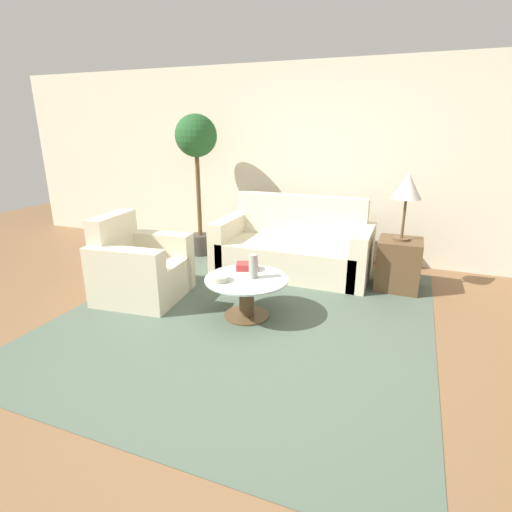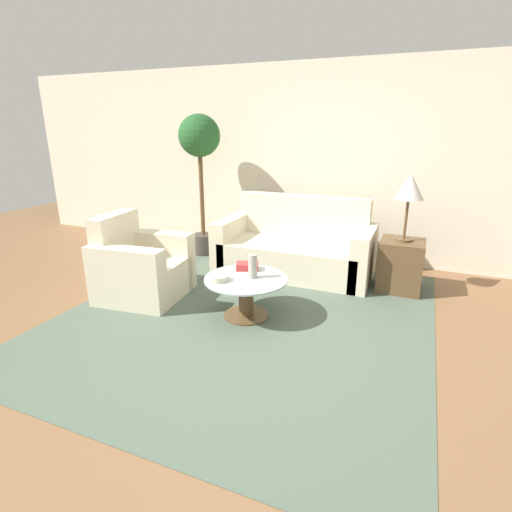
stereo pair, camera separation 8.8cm
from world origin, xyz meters
name	(u,v)px [view 1 (the left image)]	position (x,y,z in m)	size (l,w,h in m)	color
ground_plane	(232,349)	(0.00, 0.00, 0.00)	(14.00, 14.00, 0.00)	brown
wall_back	(317,164)	(0.00, 2.82, 1.30)	(10.00, 0.06, 2.60)	beige
rug	(247,316)	(-0.12, 0.62, 0.00)	(3.45, 3.70, 0.01)	#4C5B4C
sofa_main	(294,249)	(-0.07, 2.06, 0.29)	(1.93, 0.90, 0.94)	beige
armchair	(138,271)	(-1.41, 0.64, 0.30)	(0.91, 0.94, 0.90)	beige
coffee_table	(247,292)	(-0.12, 0.62, 0.26)	(0.81, 0.81, 0.40)	brown
side_table	(398,264)	(1.21, 1.92, 0.29)	(0.47, 0.47, 0.58)	brown
table_lamp	(407,188)	(1.21, 1.92, 1.16)	(0.31, 0.31, 0.74)	brown
potted_plant	(197,153)	(-1.53, 2.24, 1.44)	(0.57, 0.57, 1.95)	#3D3833
vase	(253,266)	(-0.06, 0.65, 0.52)	(0.08, 0.08, 0.23)	#9E998E
bowl	(219,278)	(-0.33, 0.45, 0.43)	(0.19, 0.19, 0.05)	beige
book_stack	(247,266)	(-0.21, 0.84, 0.44)	(0.26, 0.22, 0.07)	#BC3333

